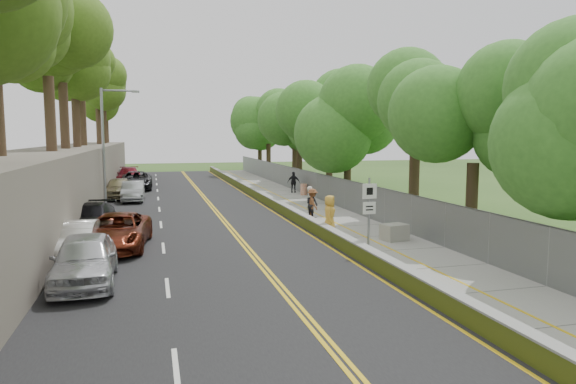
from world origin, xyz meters
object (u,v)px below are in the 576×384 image
Objects in this scene: signpost at (369,207)px; concrete_block at (394,232)px; construction_barrel at (304,189)px; car_2 at (117,231)px; car_1 at (75,241)px; car_0 at (85,259)px; streetlight at (107,139)px; painter_0 at (330,215)px; person_far at (294,182)px.

signpost is 2.76× the size of concrete_block.
car_2 is at bearing -128.28° from construction_barrel.
concrete_block is (2.15, 1.95, -1.54)m from signpost.
signpost is 11.87m from car_1.
car_2 is (-13.40, -16.98, 0.29)m from construction_barrel.
car_2 is (0.68, 5.26, -0.07)m from car_0.
car_0 is at bearing -87.94° from streetlight.
painter_0 is at bearing 9.38° from car_2.
person_far is (-0.36, 1.78, 0.44)m from construction_barrel.
car_0 is at bearing 141.76° from painter_0.
person_far is (14.40, 5.12, -3.70)m from streetlight.
car_1 is at bearing 170.45° from signpost.
car_2 is at bearing 74.07° from person_far.
person_far is (13.72, 24.02, 0.08)m from car_0.
construction_barrel is 18.45m from concrete_block.
car_2 reaches higher than car_1.
car_2 is (1.50, 1.42, 0.03)m from car_1.
painter_0 reaches higher than construction_barrel.
car_1 is (-0.14, -15.05, -3.88)m from streetlight.
car_1 is 24.87m from person_far.
painter_0 reaches higher than car_0.
concrete_block is 12.39m from car_2.
painter_0 is at bearing -102.26° from construction_barrel.
person_far is at bearing 87.90° from concrete_block.
painter_0 is (-0.30, 4.02, -0.95)m from signpost.
car_1 is 11.54m from painter_0.
person_far is at bearing 60.86° from car_2.
streetlight reaches higher than person_far.
streetlight is 20.77m from concrete_block.
streetlight is at bearing -167.24° from construction_barrel.
streetlight is at bearing 63.30° from painter_0.
construction_barrel is 23.68m from car_1.
car_2 is at bearing 161.61° from signpost.
streetlight is at bearing 38.45° from person_far.
painter_0 is 18.40m from person_far.
construction_barrel is at bearing 53.52° from car_1.
construction_barrel is at bearing 10.27° from painter_0.
construction_barrel is 21.64m from car_2.
car_1 is (-14.90, -18.40, 0.26)m from construction_barrel.
person_far is at bearing 101.42° from construction_barrel.
car_2 is (-10.15, 3.38, -1.17)m from signpost.
signpost reaches higher than car_0.
streetlight is 15.69m from construction_barrel.
car_0 is 1.10× the size of car_1.
painter_0 is (-2.45, 2.07, 0.59)m from concrete_block.
car_0 is 2.71× the size of person_far.
signpost is 20.67m from construction_barrel.
signpost is at bearing 101.44° from person_far.
car_2 reaches higher than construction_barrel.
car_2 is at bearing 81.14° from car_0.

